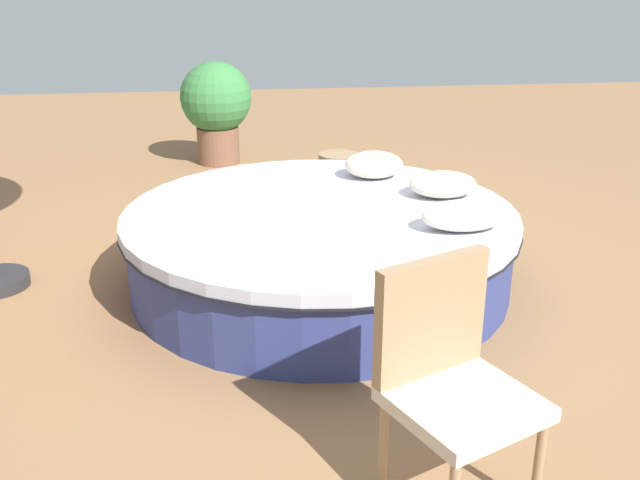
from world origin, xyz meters
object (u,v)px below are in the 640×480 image
(patio_chair, at_px, (448,367))
(side_table, at_px, (338,175))
(throw_pillow_1, at_px, (443,184))
(throw_pillow_2, at_px, (374,165))
(round_bed, at_px, (320,246))
(throw_pillow_0, at_px, (464,215))
(planter, at_px, (216,105))

(patio_chair, height_order, side_table, patio_chair)
(throw_pillow_1, relative_size, throw_pillow_2, 1.07)
(round_bed, relative_size, side_table, 6.36)
(throw_pillow_0, distance_m, throw_pillow_1, 0.67)
(throw_pillow_2, bearing_deg, throw_pillow_1, -53.22)
(patio_chair, xyz_separation_m, planter, (-0.96, 5.33, 0.07))
(patio_chair, bearing_deg, planter, -104.30)
(round_bed, height_order, throw_pillow_2, throw_pillow_2)
(side_table, bearing_deg, throw_pillow_2, -85.70)
(patio_chair, relative_size, planter, 0.90)
(throw_pillow_1, distance_m, side_table, 1.82)
(throw_pillow_0, bearing_deg, planter, 112.13)
(round_bed, distance_m, side_table, 1.95)
(patio_chair, bearing_deg, round_bed, -107.49)
(round_bed, bearing_deg, throw_pillow_0, -29.93)
(throw_pillow_2, relative_size, side_table, 1.07)
(side_table, bearing_deg, planter, 129.20)
(throw_pillow_0, relative_size, planter, 0.48)
(throw_pillow_1, bearing_deg, round_bed, -167.39)
(side_table, bearing_deg, throw_pillow_0, -80.18)
(throw_pillow_2, height_order, planter, planter)
(round_bed, distance_m, planter, 3.36)
(throw_pillow_2, relative_size, planter, 0.40)
(throw_pillow_0, distance_m, throw_pillow_2, 1.22)
(throw_pillow_1, height_order, planter, planter)
(throw_pillow_1, xyz_separation_m, planter, (-1.58, 3.07, 0.02))
(planter, bearing_deg, round_bed, -77.85)
(throw_pillow_1, height_order, throw_pillow_2, throw_pillow_2)
(round_bed, height_order, throw_pillow_1, throw_pillow_1)
(round_bed, xyz_separation_m, throw_pillow_0, (0.82, -0.47, 0.35))
(round_bed, relative_size, throw_pillow_2, 5.93)
(throw_pillow_1, bearing_deg, throw_pillow_2, 126.78)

